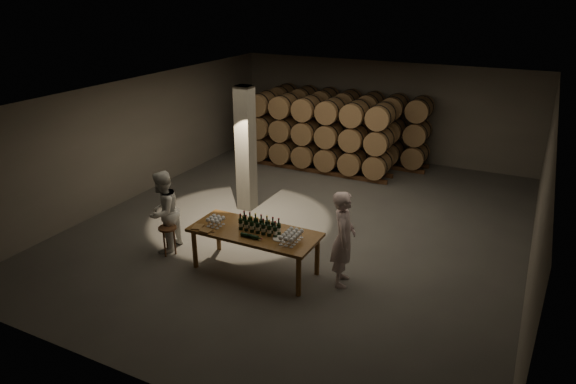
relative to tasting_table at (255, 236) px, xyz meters
The scene contains 15 objects.
room 3.34m from the tasting_table, 123.69° to the left, with size 12.00×12.00×12.00m.
tasting_table is the anchor object (origin of this frame).
barrel_stack_back 7.77m from the tasting_table, 97.11° to the left, with size 5.48×0.95×2.31m.
barrel_stack_front 6.46m from the tasting_table, 102.09° to the left, with size 4.70×0.95×2.31m.
bottle_cluster 0.25m from the tasting_table, ahead, with size 0.87×0.24×0.34m.
lying_bottles 0.34m from the tasting_table, 76.29° to the right, with size 0.46×0.08×0.08m.
glass_cluster_left 0.88m from the tasting_table, behind, with size 0.31×0.31×0.19m.
glass_cluster_right 0.88m from the tasting_table, ahead, with size 0.31×0.53×0.19m.
plate 0.62m from the tasting_table, ahead, with size 0.27×0.27×0.02m, color white.
notebook_near 0.97m from the tasting_table, 152.80° to the right, with size 0.23×0.19×0.03m, color olive.
notebook_corner 1.17m from the tasting_table, 161.50° to the right, with size 0.20×0.25×0.02m, color olive.
pen 0.86m from the tasting_table, 149.01° to the right, with size 0.01×0.01×0.15m, color black.
stool 2.05m from the tasting_table, behind, with size 0.39×0.39×0.65m.
person_man 1.79m from the tasting_table, 11.74° to the left, with size 0.70×0.46×1.92m, color silver.
person_woman 2.23m from the tasting_table, behind, with size 0.88×0.69×1.82m, color white.
Camera 1 is at (4.70, -10.40, 5.41)m, focal length 32.00 mm.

